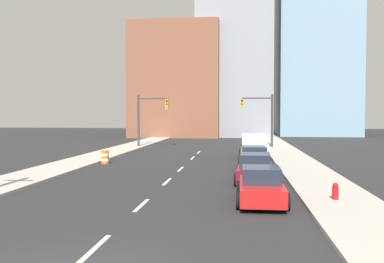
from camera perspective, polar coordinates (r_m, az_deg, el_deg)
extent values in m
cube|color=#ADA89E|center=(55.16, -6.06, -1.38)|extent=(3.19, 89.34, 0.15)
cube|color=#ADA89E|center=(54.02, 10.78, -1.48)|extent=(3.19, 89.34, 0.15)
cube|color=beige|center=(12.28, -12.76, -14.88)|extent=(0.16, 2.40, 0.01)
cube|color=beige|center=(17.37, -6.74, -9.72)|extent=(0.16, 2.40, 0.01)
cube|color=beige|center=(23.12, -3.36, -6.69)|extent=(0.16, 2.40, 0.01)
cube|color=beige|center=(28.30, -1.53, -5.02)|extent=(0.16, 2.40, 0.01)
cube|color=beige|center=(35.34, 0.07, -3.55)|extent=(0.16, 2.40, 0.01)
cube|color=beige|center=(40.57, 0.89, -2.79)|extent=(0.16, 2.40, 0.01)
cube|color=brown|center=(72.11, -1.74, 6.56)|extent=(14.00, 16.00, 17.90)
cube|color=gray|center=(75.97, 5.70, 10.50)|extent=(12.00, 20.00, 28.87)
cube|color=#7A9EB7|center=(81.41, 15.78, 11.98)|extent=(13.00, 20.00, 34.80)
cylinder|color=#38383D|center=(47.19, -7.16, 1.39)|extent=(0.24, 0.24, 5.74)
cylinder|color=#38383D|center=(46.87, -5.28, 4.41)|extent=(3.17, 0.16, 0.16)
cube|color=#B79319|center=(46.55, -3.36, 3.66)|extent=(0.34, 0.32, 1.10)
cylinder|color=#4C0C0C|center=(46.40, -3.40, 4.08)|extent=(0.22, 0.04, 0.22)
cylinder|color=#593F0C|center=(46.39, -3.40, 3.66)|extent=(0.22, 0.04, 0.22)
cylinder|color=#26E53F|center=(46.38, -3.40, 3.24)|extent=(0.22, 0.04, 0.22)
cylinder|color=#38383D|center=(46.00, 10.63, 1.35)|extent=(0.24, 0.24, 5.74)
cylinder|color=#38383D|center=(45.93, 8.67, 4.44)|extent=(3.17, 0.16, 0.16)
cube|color=#B79319|center=(45.88, 6.69, 3.66)|extent=(0.34, 0.32, 1.10)
cylinder|color=#4C0C0C|center=(45.72, 6.69, 4.10)|extent=(0.22, 0.04, 0.22)
cylinder|color=#593F0C|center=(45.71, 6.69, 3.67)|extent=(0.22, 0.04, 0.22)
cylinder|color=#26E53F|center=(45.70, 6.69, 3.24)|extent=(0.22, 0.04, 0.22)
cylinder|color=orange|center=(31.99, -11.52, -4.05)|extent=(0.56, 0.56, 0.19)
cylinder|color=white|center=(31.97, -11.53, -3.72)|extent=(0.56, 0.56, 0.19)
cylinder|color=orange|center=(31.95, -11.53, -3.38)|extent=(0.56, 0.56, 0.19)
cylinder|color=white|center=(31.94, -11.53, -3.04)|extent=(0.56, 0.56, 0.19)
cylinder|color=orange|center=(31.92, -11.54, -2.70)|extent=(0.56, 0.56, 0.19)
cylinder|color=red|center=(18.56, 18.56, -8.04)|extent=(0.26, 0.26, 0.65)
sphere|color=red|center=(18.49, 18.58, -6.83)|extent=(0.23, 0.23, 0.23)
cube|color=red|center=(17.79, 9.18, -7.74)|extent=(1.72, 4.23, 0.66)
cube|color=#1E2838|center=(17.69, 9.20, -5.70)|extent=(1.51, 1.91, 0.62)
cylinder|color=black|center=(19.09, 6.30, -7.56)|extent=(0.22, 0.70, 0.70)
cylinder|color=black|center=(19.17, 11.67, -7.56)|extent=(0.22, 0.70, 0.70)
cylinder|color=black|center=(16.51, 6.27, -9.12)|extent=(0.22, 0.70, 0.70)
cylinder|color=black|center=(16.61, 12.51, -9.10)|extent=(0.22, 0.70, 0.70)
cube|color=maroon|center=(23.11, 8.39, -5.39)|extent=(1.98, 4.65, 0.70)
cube|color=#1E2838|center=(23.03, 8.40, -3.74)|extent=(1.65, 2.13, 0.64)
cylinder|color=black|center=(24.57, 6.28, -5.40)|extent=(0.25, 0.67, 0.66)
cylinder|color=black|center=(24.55, 10.58, -5.43)|extent=(0.25, 0.67, 0.66)
cylinder|color=black|center=(21.76, 5.91, -6.40)|extent=(0.25, 0.67, 0.66)
cylinder|color=black|center=(21.74, 10.77, -6.43)|extent=(0.25, 0.67, 0.66)
cube|color=navy|center=(28.80, 8.25, -3.89)|extent=(1.78, 4.49, 0.69)
cube|color=#1E2838|center=(28.74, 8.26, -2.58)|extent=(1.55, 2.03, 0.63)
cylinder|color=black|center=(30.18, 6.42, -3.98)|extent=(0.22, 0.63, 0.63)
cylinder|color=black|center=(30.25, 9.87, -3.99)|extent=(0.22, 0.63, 0.63)
cylinder|color=black|center=(27.42, 6.47, -4.62)|extent=(0.22, 0.63, 0.63)
cylinder|color=black|center=(27.50, 10.26, -4.62)|extent=(0.22, 0.63, 0.63)
cube|color=brown|center=(35.33, 8.19, -2.86)|extent=(2.13, 5.25, 0.52)
cube|color=silver|center=(35.00, 8.21, -1.40)|extent=(1.86, 3.26, 1.31)
cylinder|color=black|center=(36.95, 6.48, -2.79)|extent=(0.23, 0.69, 0.68)
cylinder|color=black|center=(36.99, 9.80, -2.80)|extent=(0.23, 0.69, 0.68)
cylinder|color=black|center=(33.72, 6.42, -3.28)|extent=(0.23, 0.69, 0.68)
cylinder|color=black|center=(33.76, 10.06, -3.29)|extent=(0.23, 0.69, 0.68)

